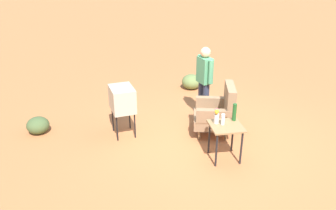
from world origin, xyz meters
The scene contains 10 objects.
ground_plane centered at (0.00, 0.00, 0.00)m, with size 60.00×60.00×0.00m, color #B76B3D.
armchair centered at (-0.14, 0.13, 0.50)m, with size 0.92×0.93×1.06m.
side_table centered at (0.78, -0.02, 0.57)m, with size 0.56×0.56×0.67m.
tv_on_stand centered at (-0.43, -1.76, 0.78)m, with size 0.67×0.54×1.03m.
person_standing centered at (-0.91, 0.04, 0.94)m, with size 0.55×0.31×1.64m.
bottle_wine_green centered at (0.61, 0.18, 0.83)m, with size 0.07×0.07×0.32m, color #1E5623.
bottle_short_clear centered at (0.74, -0.07, 0.77)m, with size 0.06×0.06×0.20m, color silver.
flower_vase centered at (0.67, -0.17, 0.82)m, with size 0.15×0.10×0.27m.
shrub_mid centered at (-0.77, -3.52, 0.18)m, with size 0.46×0.46×0.35m, color #475B33.
shrub_far centered at (-2.78, 0.20, 0.21)m, with size 0.53×0.53×0.41m, color olive.
Camera 1 is at (5.69, -1.86, 3.32)m, focal length 35.42 mm.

